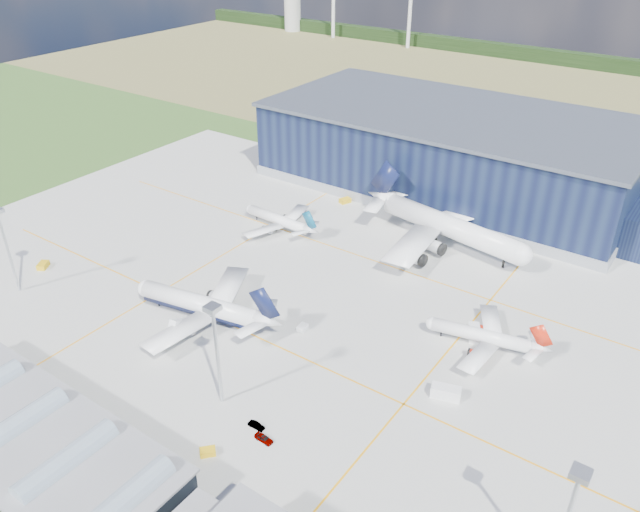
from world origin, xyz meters
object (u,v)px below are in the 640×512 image
Objects in this scene: airliner_navy at (199,296)px; airliner_regional at (278,214)px; light_mast_east at (570,510)px; airliner_widebody at (452,217)px; airstair at (178,329)px; car_a at (264,438)px; gse_tug_b at (208,452)px; light_mast_west at (4,237)px; airliner_red at (482,329)px; gse_tug_c at (345,201)px; hangar at (458,155)px; car_b at (256,426)px; light_mast_center at (216,339)px; gse_cart_a at (302,328)px; gse_tug_a at (43,265)px; gse_van_a at (446,392)px; gse_van_b at (474,333)px.

airliner_navy is 1.42× the size of airliner_regional.
light_mast_east is 0.58× the size of airliner_navy.
airliner_widebody is at bearing -153.74° from airliner_regional.
car_a is at bearing -28.97° from airstair.
gse_tug_b is at bearing 125.76° from airliner_navy.
light_mast_west is 135.00m from light_mast_east.
gse_tug_c is at bearing -46.36° from airliner_red.
light_mast_east is (72.19, -124.80, 3.82)m from hangar.
car_b is at bearing -78.88° from airliner_widebody.
airliner_regional is (-46.90, -19.84, -4.64)m from airliner_widebody.
light_mast_center is at bearing 164.37° from gse_tug_b.
gse_tug_c is (-23.68, -32.80, -10.83)m from hangar.
light_mast_center is 8.45× the size of gse_cart_a.
airliner_widebody is (9.31, 85.00, -6.20)m from light_mast_center.
hangar is 3.63× the size of airliner_navy.
airstair is at bearing -32.32° from gse_tug_a.
gse_van_a is 1.25× the size of airstair.
light_mast_east reaches higher than gse_tug_a.
hangar is at bearing 11.38° from car_a.
gse_tug_b is at bearing 145.33° from car_a.
gse_van_a is 38.08m from car_b.
light_mast_west is 6.36× the size of gse_tug_a.
airstair is at bearing -146.78° from gse_cart_a.
gse_tug_c is at bearing 66.96° from light_mast_west.
gse_van_b is 1.59× the size of car_b.
car_a is (-21.42, -49.44, -3.90)m from airliner_red.
light_mast_west is 110.05m from gse_van_a.
light_mast_east is 41.95m from gse_van_a.
car_a is at bearing 95.15° from gse_tug_b.
airliner_regional is at bearing 162.36° from gse_tug_b.
airliner_navy is 6.78× the size of gse_van_a.
airliner_red is 5.94× the size of airstair.
gse_tug_a is at bearing 6.59° from airliner_red.
airliner_navy is 9.04m from airstair.
gse_tug_b is 47.65m from gse_van_a.
airliner_widebody is 88.80m from car_a.
car_a is at bearing 130.07° from airliner_regional.
light_mast_west is 18.60m from gse_tug_a.
airstair is at bearing 67.89° from car_b.
airliner_navy reaches higher than gse_cart_a.
gse_van_b reaches higher than gse_cart_a.
gse_van_a is 1.09× the size of gse_van_b.
airliner_red is 40.37m from gse_cart_a.
gse_tug_b is (44.89, -76.70, -3.99)m from airliner_regional.
airstair is (-58.03, -35.69, -3.05)m from airliner_red.
airliner_widebody is 44.08m from gse_van_b.
light_mast_center is 46.83m from gse_van_a.
gse_van_b is at bearing -18.07° from car_a.
hangar reaches higher than airliner_navy.
airliner_red is 80.26m from gse_tug_c.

